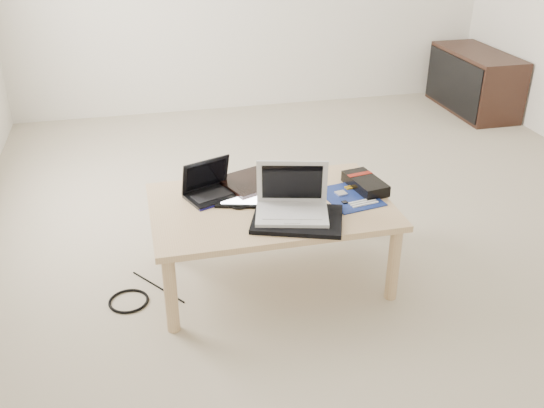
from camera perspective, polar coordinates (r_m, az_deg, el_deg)
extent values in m
plane|color=#B4A692|center=(3.60, 4.99, -0.51)|extent=(4.00, 4.00, 0.00)
cube|color=tan|center=(2.80, -0.14, -0.23)|extent=(1.10, 0.70, 0.03)
cylinder|color=tan|center=(2.59, -9.50, -8.38)|extent=(0.06, 0.06, 0.37)
cylinder|color=tan|center=(2.80, 11.37, -5.53)|extent=(0.06, 0.06, 0.37)
cylinder|color=tan|center=(3.10, -10.48, -2.00)|extent=(0.06, 0.06, 0.37)
cylinder|color=tan|center=(3.28, 7.18, 0.00)|extent=(0.06, 0.06, 0.37)
cube|color=#361F16|center=(5.47, 18.52, 10.88)|extent=(0.40, 0.90, 0.50)
cube|color=black|center=(5.37, 16.66, 10.86)|extent=(0.02, 0.86, 0.44)
cube|color=black|center=(2.96, -1.58, 2.11)|extent=(0.39, 0.36, 0.03)
cube|color=black|center=(2.85, -5.55, 0.76)|extent=(0.29, 0.24, 0.01)
cube|color=black|center=(2.85, -5.52, 0.89)|extent=(0.22, 0.16, 0.00)
cube|color=black|center=(2.80, -4.90, 0.44)|extent=(0.06, 0.04, 0.00)
cube|color=black|center=(2.87, -6.27, 2.78)|extent=(0.24, 0.13, 0.16)
cube|color=black|center=(2.86, -6.21, 2.72)|extent=(0.20, 0.11, 0.13)
cube|color=#0F0D4B|center=(2.79, -4.68, 0.06)|extent=(0.23, 0.10, 0.01)
cube|color=black|center=(2.83, -2.64, 0.57)|extent=(0.30, 0.26, 0.01)
cube|color=silver|center=(2.83, -2.64, 0.69)|extent=(0.24, 0.20, 0.00)
cube|color=silver|center=(2.83, 3.36, 0.59)|extent=(0.10, 0.20, 0.02)
cube|color=gray|center=(2.82, 3.36, 0.76)|extent=(0.08, 0.17, 0.00)
cube|color=black|center=(2.64, 2.41, -1.43)|extent=(0.46, 0.40, 0.02)
cube|color=silver|center=(2.64, 1.88, -0.96)|extent=(0.36, 0.29, 0.02)
cube|color=white|center=(2.63, 1.89, -0.83)|extent=(0.28, 0.18, 0.00)
cube|color=silver|center=(2.56, 1.91, -1.67)|extent=(0.07, 0.05, 0.00)
cube|color=silver|center=(2.67, 1.90, 2.12)|extent=(0.31, 0.12, 0.21)
cube|color=black|center=(2.67, 1.90, 2.05)|extent=(0.26, 0.09, 0.17)
cube|color=navy|center=(2.87, 7.38, 0.68)|extent=(0.28, 0.32, 0.01)
cube|color=silver|center=(2.88, 6.51, 1.01)|extent=(0.06, 0.06, 0.01)
cube|color=#C99017|center=(2.96, 7.67, 1.72)|extent=(0.10, 0.03, 0.01)
cube|color=#C99017|center=(2.95, 7.83, 1.58)|extent=(0.10, 0.03, 0.01)
cube|color=silver|center=(2.82, 8.40, 0.30)|extent=(0.13, 0.03, 0.01)
cube|color=silver|center=(2.81, 8.60, 0.13)|extent=(0.13, 0.03, 0.01)
cube|color=silver|center=(2.80, 8.80, -0.03)|extent=(0.13, 0.03, 0.01)
cube|color=black|center=(2.80, 6.86, 0.17)|extent=(0.03, 0.03, 0.01)
cube|color=black|center=(2.95, 8.76, 1.91)|extent=(0.17, 0.27, 0.05)
cube|color=maroon|center=(2.98, 8.27, 2.81)|extent=(0.13, 0.05, 0.00)
torus|color=black|center=(2.77, -3.10, -0.04)|extent=(0.11, 0.11, 0.01)
torus|color=black|center=(2.89, -13.34, -8.88)|extent=(0.21, 0.21, 0.01)
cylinder|color=black|center=(2.96, -10.69, -7.67)|extent=(0.22, 0.31, 0.01)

